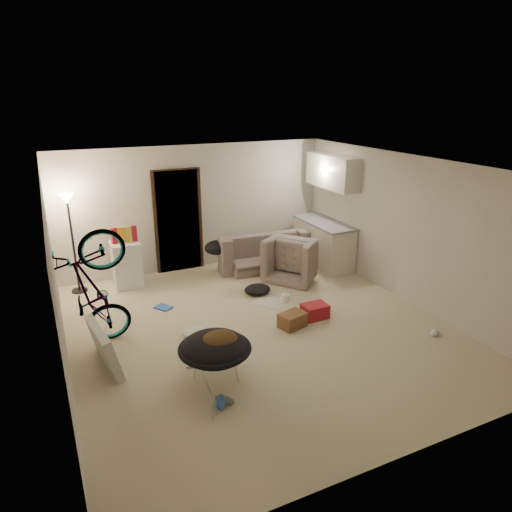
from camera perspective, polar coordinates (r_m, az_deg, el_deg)
name	(u,v)px	position (r m, az deg, el deg)	size (l,w,h in m)	color
floor	(260,329)	(7.15, 0.44, -9.08)	(5.50, 6.00, 0.02)	beige
ceiling	(260,165)	(6.34, 0.51, 11.32)	(5.50, 6.00, 0.02)	white
wall_back	(196,208)	(9.34, -7.50, 6.02)	(5.50, 0.02, 2.50)	silver
wall_front	(404,353)	(4.36, 18.01, -11.42)	(5.50, 0.02, 2.50)	silver
wall_left	(55,283)	(6.07, -23.83, -3.16)	(0.02, 6.00, 2.50)	silver
wall_right	(407,230)	(8.16, 18.31, 3.16)	(0.02, 6.00, 2.50)	silver
doorway	(178,221)	(9.25, -9.73, 4.30)	(0.85, 0.10, 2.04)	black
door_trim	(178,222)	(9.22, -9.67, 4.26)	(0.97, 0.04, 2.10)	black
floor_lamp	(70,223)	(8.58, -22.21, 3.89)	(0.28, 0.28, 1.81)	black
kitchen_counter	(323,244)	(9.69, 8.41, 1.50)	(0.60, 1.50, 0.88)	beige
counter_top	(324,223)	(9.56, 8.55, 4.12)	(0.64, 1.54, 0.04)	gray
kitchen_uppers	(333,172)	(9.40, 9.55, 10.37)	(0.38, 1.40, 0.65)	beige
sofa	(261,253)	(9.53, 0.62, 0.37)	(1.91, 0.74, 0.56)	#353C35
armchair	(296,262)	(8.99, 5.05, -0.69)	(0.96, 0.84, 0.62)	#353C35
bicycle	(97,316)	(6.86, -19.28, -7.07)	(0.63, 1.80, 0.95)	black
book_asset	(212,420)	(5.41, -5.47, -19.72)	(0.17, 0.23, 0.02)	#A51822
mini_fridge	(127,264)	(8.82, -15.85, -0.99)	(0.50, 0.50, 0.86)	white
snack_box_0	(114,236)	(8.62, -17.31, 2.40)	(0.10, 0.07, 0.30)	#A51822
snack_box_1	(121,235)	(8.64, -16.53, 2.51)	(0.10, 0.07, 0.30)	orange
snack_box_2	(128,234)	(8.65, -15.74, 2.62)	(0.10, 0.07, 0.30)	gold
snack_box_3	(134,234)	(8.67, -14.97, 2.73)	(0.10, 0.07, 0.30)	#A51822
saucer_chair	(215,354)	(5.79, -5.14, -12.15)	(0.91, 0.91, 0.65)	silver
hoodie	(219,341)	(5.68, -4.62, -10.52)	(0.48, 0.40, 0.22)	#493019
sofa_drape	(218,247)	(9.10, -4.79, 1.09)	(0.56, 0.46, 0.28)	black
tv_box	(104,347)	(6.39, -18.46, -10.74)	(0.11, 0.92, 0.61)	silver
drink_case_a	(292,320)	(7.16, 4.58, -7.98)	(0.40, 0.29, 0.23)	brown
drink_case_b	(315,311)	(7.47, 7.36, -6.85)	(0.40, 0.30, 0.23)	#A51822
juicer	(285,298)	(7.96, 3.69, -5.20)	(0.15, 0.15, 0.21)	white
newspaper	(273,302)	(7.97, 2.08, -5.79)	(0.45, 0.59, 0.01)	silver
book_blue	(163,307)	(7.92, -11.50, -6.32)	(0.20, 0.27, 0.03)	#3261B5
book_white	(195,361)	(6.38, -7.60, -12.94)	(0.22, 0.28, 0.03)	silver
shoe_2	(221,402)	(5.57, -4.43, -17.74)	(0.27, 0.11, 0.10)	#3261B5
shoe_3	(225,400)	(5.61, -3.94, -17.50)	(0.25, 0.10, 0.09)	slate
shoe_4	(435,332)	(7.44, 21.43, -8.87)	(0.24, 0.10, 0.09)	white
clothes_lump_b	(257,289)	(8.29, 0.17, -4.20)	(0.49, 0.43, 0.15)	black
clothes_lump_c	(195,333)	(6.96, -7.63, -9.48)	(0.39, 0.33, 0.12)	silver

